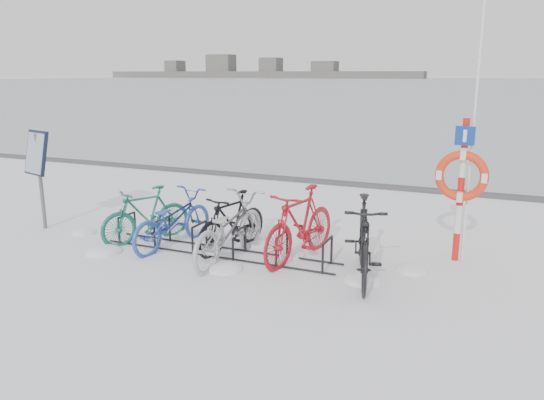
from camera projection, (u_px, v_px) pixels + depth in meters
The scene contains 14 objects.
ground at pixel (219, 253), 8.51m from camera, with size 900.00×900.00×0.00m, color white.
ice_sheet at pixel (486, 83), 147.23m from camera, with size 400.00×298.00×0.02m, color #A4B3BA.
quay_edge at pixel (328, 182), 13.78m from camera, with size 400.00×0.25×0.10m, color #3F3F42.
bike_rack at pixel (219, 242), 8.47m from camera, with size 4.00×0.48×0.46m.
info_board at pixel (37, 159), 9.54m from camera, with size 0.65×0.39×1.82m.
lifebuoy_station at pixel (462, 176), 7.83m from camera, with size 0.76×0.22×3.96m.
shoreline at pixel (251, 73), 286.88m from camera, with size 180.00×12.00×9.50m.
bike_0 at pixel (146, 213), 9.04m from camera, with size 0.46×1.63×0.98m, color #17604F.
bike_1 at pixel (173, 218), 8.77m from camera, with size 0.63×1.82×0.96m, color #2B45A2.
bike_2 at pixel (232, 220), 8.61m from camera, with size 0.46×1.63×0.98m, color black.
bike_3 at pixel (229, 227), 8.13m from camera, with size 0.69×1.99×1.04m, color #A2A4A9.
bike_4 at pixel (300, 223), 8.14m from camera, with size 0.55×1.93×1.16m, color #A91420.
bike_5 at pixel (364, 238), 7.37m from camera, with size 0.55×1.96×1.18m, color black.
snow_drifts at pixel (233, 257), 8.31m from camera, with size 6.22×1.91×0.20m.
Camera 1 is at (3.93, -7.10, 2.82)m, focal length 35.00 mm.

